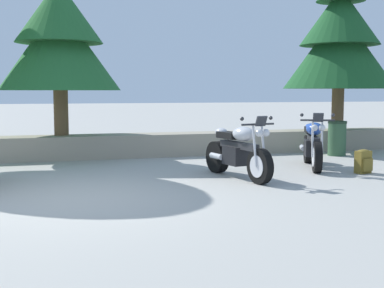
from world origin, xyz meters
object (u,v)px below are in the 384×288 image
at_px(motorcycle_silver_centre, 238,152).
at_px(trash_bin, 337,138).
at_px(pine_tree_mid_right, 340,37).
at_px(motorcycle_blue_far_right, 313,145).
at_px(pine_tree_mid_left, 59,38).
at_px(rider_backpack, 363,161).

xyz_separation_m(motorcycle_silver_centre, trash_bin, (3.59, 2.47, -0.05)).
bearing_deg(motorcycle_silver_centre, pine_tree_mid_right, 39.53).
relative_size(motorcycle_blue_far_right, pine_tree_mid_right, 0.46).
bearing_deg(trash_bin, pine_tree_mid_left, 168.32).
bearing_deg(pine_tree_mid_left, motorcycle_blue_far_right, -31.43).
bearing_deg(rider_backpack, pine_tree_mid_left, 144.35).
distance_m(pine_tree_mid_right, trash_bin, 2.84).
bearing_deg(trash_bin, pine_tree_mid_right, 58.41).
height_order(motorcycle_blue_far_right, rider_backpack, motorcycle_blue_far_right).
xyz_separation_m(pine_tree_mid_right, trash_bin, (-0.62, -1.00, -2.58)).
relative_size(motorcycle_blue_far_right, trash_bin, 2.28).
bearing_deg(pine_tree_mid_right, motorcycle_silver_centre, -140.47).
height_order(motorcycle_silver_centre, motorcycle_blue_far_right, same).
relative_size(motorcycle_silver_centre, pine_tree_mid_left, 0.57).
relative_size(motorcycle_silver_centre, rider_backpack, 4.36).
relative_size(pine_tree_mid_left, trash_bin, 4.19).
relative_size(rider_backpack, trash_bin, 0.55).
bearing_deg(pine_tree_mid_right, trash_bin, -121.59).
bearing_deg(rider_backpack, trash_bin, 68.46).
height_order(pine_tree_mid_left, pine_tree_mid_right, pine_tree_mid_right).
distance_m(motorcycle_blue_far_right, rider_backpack, 1.13).
relative_size(motorcycle_blue_far_right, pine_tree_mid_left, 0.54).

